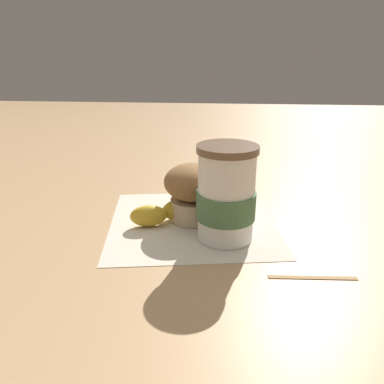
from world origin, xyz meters
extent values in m
plane|color=tan|center=(0.00, 0.00, 0.00)|extent=(3.00, 3.00, 0.00)
cube|color=beige|center=(0.00, 0.00, 0.00)|extent=(0.30, 0.30, 0.00)
cylinder|color=white|center=(-0.05, 0.05, 0.07)|extent=(0.08, 0.08, 0.13)
cylinder|color=brown|center=(-0.05, 0.05, 0.14)|extent=(0.09, 0.09, 0.01)
cylinder|color=#4C754C|center=(-0.05, 0.05, 0.05)|extent=(0.09, 0.09, 0.04)
cylinder|color=beige|center=(0.00, -0.01, 0.02)|extent=(0.07, 0.07, 0.04)
ellipsoid|color=olive|center=(0.00, -0.01, 0.07)|extent=(0.09, 0.09, 0.06)
ellipsoid|color=gold|center=(0.07, 0.02, 0.02)|extent=(0.06, 0.04, 0.03)
ellipsoid|color=gold|center=(0.02, -0.01, 0.02)|extent=(0.08, 0.07, 0.03)
ellipsoid|color=gold|center=(-0.01, -0.06, 0.02)|extent=(0.07, 0.08, 0.03)
ellipsoid|color=brown|center=(-0.02, -0.12, 0.02)|extent=(0.04, 0.06, 0.03)
cube|color=#9E7547|center=(-0.16, 0.15, 0.00)|extent=(0.11, 0.01, 0.00)
camera|label=1|loc=(-0.05, 0.55, 0.26)|focal=35.00mm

